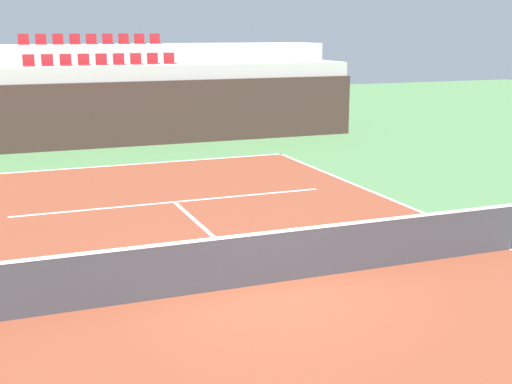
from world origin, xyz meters
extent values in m
plane|color=#477042|center=(0.00, 0.00, 0.00)|extent=(80.00, 80.00, 0.00)
cube|color=brown|center=(0.00, 0.00, 0.01)|extent=(11.00, 24.00, 0.01)
cube|color=white|center=(0.00, 11.95, 0.01)|extent=(11.00, 0.10, 0.00)
cube|color=white|center=(5.45, 0.00, 0.01)|extent=(0.10, 24.00, 0.00)
cube|color=white|center=(0.00, 6.40, 0.01)|extent=(8.26, 0.10, 0.00)
cube|color=white|center=(0.00, 3.20, 0.01)|extent=(0.10, 6.40, 0.00)
cube|color=#33231E|center=(0.00, 15.75, 1.24)|extent=(20.50, 0.30, 2.48)
cube|color=#9E9E99|center=(0.00, 17.10, 1.53)|extent=(20.50, 2.40, 3.06)
cube|color=#9E9E99|center=(0.00, 19.50, 1.91)|extent=(20.50, 2.40, 3.82)
cube|color=maroon|center=(-2.74, 17.10, 3.08)|extent=(0.44, 0.44, 0.04)
cube|color=maroon|center=(-2.74, 17.30, 3.30)|extent=(0.44, 0.04, 0.40)
cube|color=maroon|center=(-2.06, 17.10, 3.08)|extent=(0.44, 0.44, 0.04)
cube|color=maroon|center=(-2.06, 17.30, 3.30)|extent=(0.44, 0.04, 0.40)
cube|color=maroon|center=(-1.37, 17.10, 3.08)|extent=(0.44, 0.44, 0.04)
cube|color=maroon|center=(-1.37, 17.30, 3.30)|extent=(0.44, 0.04, 0.40)
cube|color=maroon|center=(-0.69, 17.10, 3.08)|extent=(0.44, 0.44, 0.04)
cube|color=maroon|center=(-0.69, 17.30, 3.30)|extent=(0.44, 0.04, 0.40)
cube|color=maroon|center=(0.00, 17.10, 3.08)|extent=(0.44, 0.44, 0.04)
cube|color=maroon|center=(0.00, 17.30, 3.30)|extent=(0.44, 0.04, 0.40)
cube|color=maroon|center=(0.69, 17.10, 3.08)|extent=(0.44, 0.44, 0.04)
cube|color=maroon|center=(0.69, 17.30, 3.30)|extent=(0.44, 0.04, 0.40)
cube|color=maroon|center=(1.37, 17.10, 3.08)|extent=(0.44, 0.44, 0.04)
cube|color=maroon|center=(1.37, 17.30, 3.30)|extent=(0.44, 0.04, 0.40)
cube|color=maroon|center=(2.06, 17.10, 3.08)|extent=(0.44, 0.44, 0.04)
cube|color=maroon|center=(2.06, 17.30, 3.30)|extent=(0.44, 0.04, 0.40)
cube|color=maroon|center=(2.74, 17.10, 3.08)|extent=(0.44, 0.44, 0.04)
cube|color=maroon|center=(2.74, 17.30, 3.30)|extent=(0.44, 0.04, 0.40)
cube|color=maroon|center=(-2.74, 19.50, 3.84)|extent=(0.44, 0.44, 0.04)
cube|color=maroon|center=(-2.74, 19.70, 4.06)|extent=(0.44, 0.04, 0.40)
cube|color=maroon|center=(-2.06, 19.50, 3.84)|extent=(0.44, 0.44, 0.04)
cube|color=maroon|center=(-2.06, 19.70, 4.06)|extent=(0.44, 0.04, 0.40)
cube|color=maroon|center=(-1.37, 19.50, 3.84)|extent=(0.44, 0.44, 0.04)
cube|color=maroon|center=(-1.37, 19.70, 4.06)|extent=(0.44, 0.04, 0.40)
cube|color=maroon|center=(-0.69, 19.50, 3.84)|extent=(0.44, 0.44, 0.04)
cube|color=maroon|center=(-0.69, 19.70, 4.06)|extent=(0.44, 0.04, 0.40)
cube|color=maroon|center=(0.00, 19.50, 3.84)|extent=(0.44, 0.44, 0.04)
cube|color=maroon|center=(0.00, 19.70, 4.06)|extent=(0.44, 0.04, 0.40)
cube|color=maroon|center=(0.69, 19.50, 3.84)|extent=(0.44, 0.44, 0.04)
cube|color=maroon|center=(0.69, 19.70, 4.06)|extent=(0.44, 0.04, 0.40)
cube|color=maroon|center=(1.37, 19.50, 3.84)|extent=(0.44, 0.44, 0.04)
cube|color=maroon|center=(1.37, 19.70, 4.06)|extent=(0.44, 0.04, 0.40)
cube|color=maroon|center=(2.06, 19.50, 3.84)|extent=(0.44, 0.44, 0.04)
cube|color=maroon|center=(2.06, 19.70, 4.06)|extent=(0.44, 0.04, 0.40)
cube|color=maroon|center=(2.74, 19.50, 3.84)|extent=(0.44, 0.44, 0.04)
cube|color=maroon|center=(2.74, 19.70, 4.06)|extent=(0.44, 0.04, 0.40)
cube|color=#333338|center=(0.00, 0.00, 0.47)|extent=(10.90, 0.02, 0.92)
cube|color=white|center=(0.00, 0.00, 0.96)|extent=(10.90, 0.04, 0.05)
camera|label=1|loc=(-4.38, -10.67, 4.42)|focal=48.27mm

